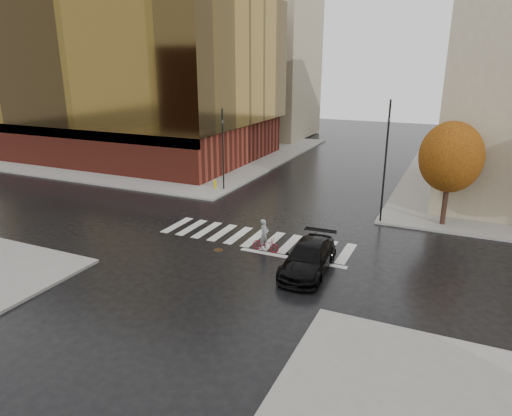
{
  "coord_description": "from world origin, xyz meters",
  "views": [
    {
      "loc": [
        10.54,
        -22.47,
        10.01
      ],
      "look_at": [
        0.21,
        0.2,
        2.0
      ],
      "focal_mm": 32.0,
      "sensor_mm": 36.0,
      "label": 1
    }
  ],
  "objects_px": {
    "traffic_light_nw": "(223,145)",
    "fire_hydrant": "(215,184)",
    "sedan": "(308,258)",
    "cyclist": "(265,240)",
    "traffic_light_ne": "(386,153)"
  },
  "relations": [
    {
      "from": "traffic_light_nw",
      "to": "fire_hydrant",
      "type": "bearing_deg",
      "value": -50.0
    },
    {
      "from": "sedan",
      "to": "cyclist",
      "type": "relative_size",
      "value": 2.77
    },
    {
      "from": "sedan",
      "to": "cyclist",
      "type": "height_order",
      "value": "cyclist"
    },
    {
      "from": "sedan",
      "to": "cyclist",
      "type": "distance_m",
      "value": 3.33
    },
    {
      "from": "sedan",
      "to": "traffic_light_ne",
      "type": "height_order",
      "value": "traffic_light_ne"
    },
    {
      "from": "traffic_light_ne",
      "to": "traffic_light_nw",
      "type": "bearing_deg",
      "value": -26.13
    },
    {
      "from": "traffic_light_ne",
      "to": "fire_hydrant",
      "type": "xyz_separation_m",
      "value": [
        -13.67,
        2.5,
        -4.04
      ]
    },
    {
      "from": "traffic_light_nw",
      "to": "fire_hydrant",
      "type": "xyz_separation_m",
      "value": [
        -0.68,
        -0.2,
        -3.17
      ]
    },
    {
      "from": "sedan",
      "to": "fire_hydrant",
      "type": "height_order",
      "value": "sedan"
    },
    {
      "from": "sedan",
      "to": "fire_hydrant",
      "type": "xyz_separation_m",
      "value": [
        -11.66,
        11.27,
        -0.19
      ]
    },
    {
      "from": "sedan",
      "to": "traffic_light_nw",
      "type": "bearing_deg",
      "value": 130.8
    },
    {
      "from": "traffic_light_nw",
      "to": "traffic_light_ne",
      "type": "height_order",
      "value": "traffic_light_ne"
    },
    {
      "from": "traffic_light_ne",
      "to": "sedan",
      "type": "bearing_deg",
      "value": 62.7
    },
    {
      "from": "sedan",
      "to": "traffic_light_nw",
      "type": "xyz_separation_m",
      "value": [
        -10.97,
        11.47,
        2.98
      ]
    },
    {
      "from": "traffic_light_nw",
      "to": "traffic_light_ne",
      "type": "bearing_deg",
      "value": 101.59
    }
  ]
}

